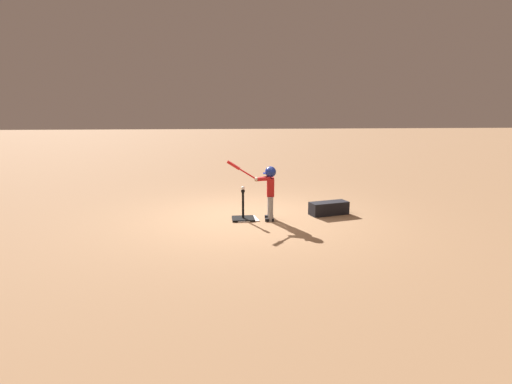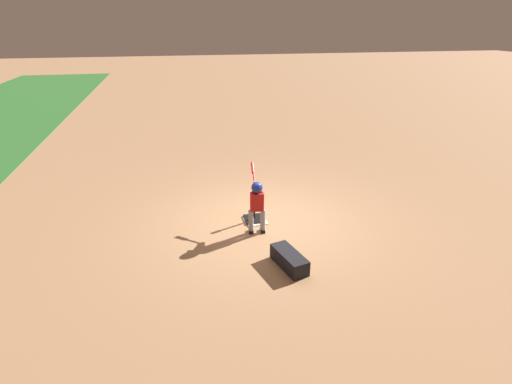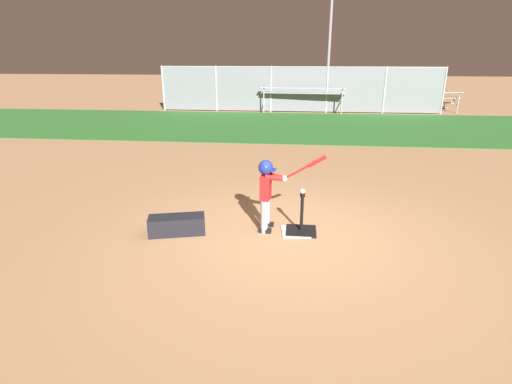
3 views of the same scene
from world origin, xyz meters
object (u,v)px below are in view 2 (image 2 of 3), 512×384
Objects in this scene: batting_tee at (254,217)px; batter_child at (257,200)px; baseball at (254,192)px; equipment_bag at (289,260)px.

batter_child is (-0.52, 0.05, 0.63)m from batting_tee.
baseball is at bearing 116.57° from batting_tee.
batting_tee is 0.82m from batter_child.
baseball is at bearing -7.39° from equipment_bag.
batting_tee is at bearing -63.43° from baseball.
batting_tee is 0.75× the size of equipment_bag.
batter_child is at bearing -2.47° from equipment_bag.
batter_child reaches higher than equipment_bag.
batter_child is 0.52m from baseball.
batter_child is 1.50m from equipment_bag.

